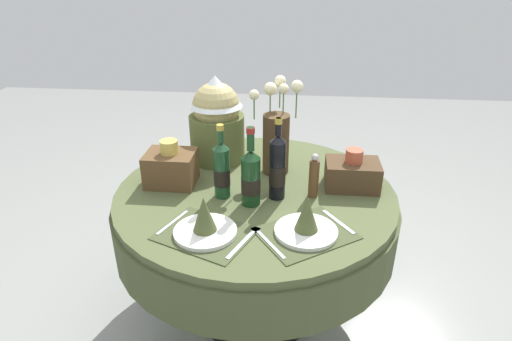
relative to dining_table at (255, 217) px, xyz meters
name	(u,v)px	position (x,y,z in m)	size (l,w,h in m)	color
ground	(255,309)	(0.00, 0.00, -0.58)	(8.00, 8.00, 0.00)	gray
dining_table	(255,217)	(0.00, 0.00, 0.00)	(1.28, 1.28, 0.72)	#4C5633
place_setting_left	(205,224)	(-0.15, -0.37, 0.19)	(0.41, 0.37, 0.16)	#41492B
place_setting_right	(306,223)	(0.23, -0.33, 0.19)	(0.43, 0.41, 0.16)	#41492B
flower_vase	(276,136)	(0.08, 0.20, 0.33)	(0.24, 0.23, 0.46)	#47331E
wine_bottle_left	(277,167)	(0.10, -0.06, 0.29)	(0.07, 0.07, 0.36)	black
wine_bottle_centre	(222,170)	(-0.14, -0.07, 0.27)	(0.07, 0.07, 0.33)	#194223
wine_bottle_right	(251,177)	(-0.01, -0.12, 0.27)	(0.08, 0.08, 0.34)	#143819
pepper_mill	(314,177)	(0.26, -0.03, 0.24)	(0.04, 0.04, 0.20)	brown
gift_tub_back_left	(216,117)	(-0.23, 0.31, 0.38)	(0.28, 0.28, 0.44)	#566033
woven_basket_side_left	(171,167)	(-0.39, 0.02, 0.23)	(0.22, 0.18, 0.21)	brown
woven_basket_side_right	(352,173)	(0.43, 0.07, 0.21)	(0.24, 0.17, 0.18)	#47331E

